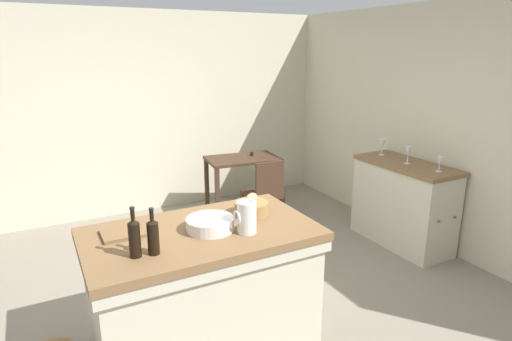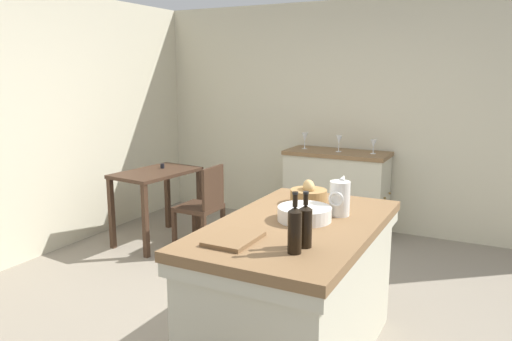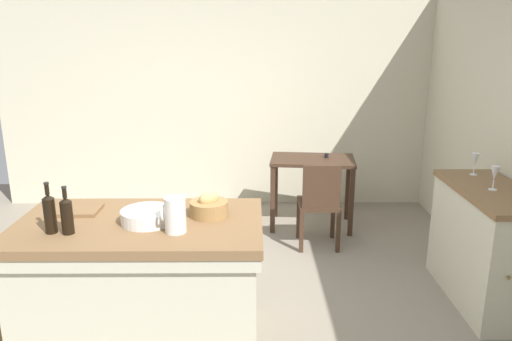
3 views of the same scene
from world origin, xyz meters
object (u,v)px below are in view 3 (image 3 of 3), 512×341
object	(u,v)px
island_table	(143,280)
writing_desk	(312,170)
cutting_board	(76,210)
bread_basket	(209,207)
wine_bottle_amber	(50,213)
wine_glass_middle	(475,160)
pitcher	(175,214)
wine_bottle_dark	(67,215)
wooden_chair	(319,202)
wash_bowl	(147,216)
wine_glass_left	(495,174)
side_cabinet	(486,245)

from	to	relation	value
island_table	writing_desk	bearing A→B (deg)	57.60
cutting_board	bread_basket	bearing A→B (deg)	-4.84
cutting_board	wine_bottle_amber	bearing A→B (deg)	-92.92
wine_bottle_amber	wine_glass_middle	size ratio (longest dim) A/B	1.72
pitcher	wine_glass_middle	distance (m)	2.60
wine_bottle_dark	wooden_chair	bearing A→B (deg)	45.43
cutting_board	wine_bottle_amber	distance (m)	0.38
wash_bowl	wine_glass_middle	bearing A→B (deg)	21.60
writing_desk	wash_bowl	distance (m)	2.60
wine_glass_left	wine_glass_middle	xyz separation A→B (m)	(0.04, 0.42, 0.00)
writing_desk	pitcher	world-z (taller)	pitcher
wooden_chair	wine_bottle_dark	distance (m)	2.59
writing_desk	wine_glass_left	xyz separation A→B (m)	(1.17, -1.63, 0.42)
wine_bottle_dark	island_table	bearing A→B (deg)	27.69
cutting_board	wine_bottle_amber	xyz separation A→B (m)	(-0.02, -0.36, 0.12)
writing_desk	wine_bottle_dark	bearing A→B (deg)	-126.55
island_table	wine_bottle_amber	xyz separation A→B (m)	(-0.49, -0.19, 0.55)
wine_bottle_dark	writing_desk	bearing A→B (deg)	53.45
wash_bowl	bread_basket	bearing A→B (deg)	17.64
wine_bottle_amber	wine_glass_left	world-z (taller)	wine_bottle_amber
wooden_chair	island_table	bearing A→B (deg)	-131.02
wash_bowl	cutting_board	distance (m)	0.57
wine_bottle_dark	wine_glass_middle	bearing A→B (deg)	21.65
wash_bowl	wine_bottle_dark	bearing A→B (deg)	-158.05
wine_bottle_amber	wine_glass_middle	bearing A→B (deg)	20.73
side_cabinet	wooden_chair	size ratio (longest dim) A/B	1.31
side_cabinet	wine_bottle_dark	world-z (taller)	wine_bottle_dark
pitcher	wine_bottle_amber	distance (m)	0.75
writing_desk	bread_basket	world-z (taller)	bread_basket
wine_glass_left	wine_glass_middle	world-z (taller)	same
writing_desk	pitcher	bearing A→B (deg)	-115.39
pitcher	wine_bottle_amber	world-z (taller)	wine_bottle_amber
bread_basket	wine_bottle_amber	xyz separation A→B (m)	(-0.94, -0.29, 0.07)
pitcher	cutting_board	size ratio (longest dim) A/B	0.81
wooden_chair	wine_glass_left	world-z (taller)	wine_glass_left
side_cabinet	wine_glass_left	size ratio (longest dim) A/B	6.28
wooden_chair	pitcher	distance (m)	2.18
wooden_chair	bread_basket	bearing A→B (deg)	-122.26
wash_bowl	wine_glass_middle	distance (m)	2.73
side_cabinet	writing_desk	bearing A→B (deg)	126.56
island_table	wine_glass_left	world-z (taller)	wine_glass_left
pitcher	island_table	bearing A→B (deg)	145.76
side_cabinet	wooden_chair	bearing A→B (deg)	139.30
bread_basket	cutting_board	xyz separation A→B (m)	(-0.92, 0.08, -0.05)
island_table	pitcher	xyz separation A→B (m)	(0.26, -0.18, 0.53)
wine_bottle_amber	wine_glass_middle	xyz separation A→B (m)	(3.09, 1.17, 0.03)
cutting_board	wine_glass_middle	bearing A→B (deg)	14.69
wine_bottle_dark	wine_glass_left	world-z (taller)	wine_bottle_dark
side_cabinet	writing_desk	world-z (taller)	side_cabinet
side_cabinet	wine_glass_left	world-z (taller)	wine_glass_left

